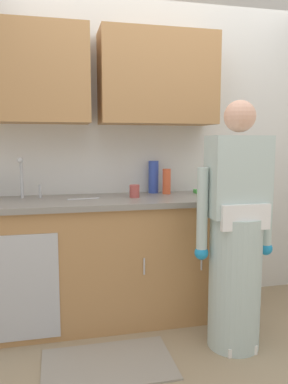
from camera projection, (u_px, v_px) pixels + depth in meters
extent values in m
plane|color=#998466|center=(199.00, 358.00, 2.43)|extent=(9.00, 9.00, 0.00)
cube|color=silver|center=(157.00, 143.00, 3.27)|extent=(4.80, 0.10, 2.70)
cube|color=#B27F4C|center=(25.00, 74.00, 2.76)|extent=(0.91, 0.34, 0.70)
cube|color=#B27F4C|center=(158.00, 79.00, 2.98)|extent=(0.91, 0.34, 0.70)
cube|color=#B27F4C|center=(99.00, 262.00, 2.92)|extent=(1.90, 0.60, 0.90)
cube|color=#B7BABF|center=(12.00, 289.00, 2.50)|extent=(0.60, 0.01, 0.72)
cylinder|color=silver|center=(144.00, 266.00, 2.68)|extent=(0.01, 0.01, 0.12)
cylinder|color=silver|center=(201.00, 262.00, 2.78)|extent=(0.01, 0.01, 0.12)
cube|color=gray|center=(98.00, 201.00, 2.86)|extent=(1.96, 0.66, 0.04)
cube|color=#B7BABF|center=(27.00, 204.00, 2.75)|extent=(0.50, 0.36, 0.03)
cylinder|color=#B7BABF|center=(22.00, 178.00, 2.86)|extent=(0.02, 0.02, 0.30)
sphere|color=#B7BABF|center=(20.00, 160.00, 2.79)|extent=(0.04, 0.04, 0.04)
cylinder|color=#B7BABF|center=(40.00, 191.00, 2.90)|extent=(0.02, 0.02, 0.10)
cube|color=white|center=(234.00, 342.00, 2.56)|extent=(0.20, 0.26, 0.06)
cylinder|color=#B2C6C1|center=(235.00, 282.00, 2.53)|extent=(0.34, 0.34, 0.88)
cube|color=#B2C6C1|center=(238.00, 177.00, 2.44)|extent=(0.38, 0.22, 0.52)
sphere|color=#DDA487|center=(240.00, 116.00, 2.39)|extent=(0.20, 0.20, 0.20)
cube|color=white|center=(246.00, 217.00, 2.35)|extent=(0.32, 0.04, 0.16)
cylinder|color=#B2C6C1|center=(202.00, 211.00, 2.43)|extent=(0.07, 0.07, 0.55)
sphere|color=#1E8CCC|center=(201.00, 253.00, 2.47)|extent=(0.09, 0.09, 0.09)
cylinder|color=#B2C6C1|center=(267.00, 208.00, 2.54)|extent=(0.07, 0.07, 0.55)
sphere|color=#1E8CCC|center=(266.00, 248.00, 2.57)|extent=(0.09, 0.09, 0.09)
cube|color=gray|center=(108.00, 364.00, 2.35)|extent=(0.80, 0.50, 0.01)
cylinder|color=#E05933|center=(167.00, 181.00, 3.12)|extent=(0.07, 0.07, 0.20)
cylinder|color=#334CB2|center=(153.00, 177.00, 3.18)|extent=(0.08, 0.08, 0.27)
cylinder|color=#B24C47|center=(134.00, 191.00, 2.92)|extent=(0.08, 0.08, 0.10)
cube|color=silver|center=(83.00, 199.00, 2.84)|extent=(0.24, 0.06, 0.01)
cube|color=#4CBF4C|center=(201.00, 191.00, 3.18)|extent=(0.11, 0.07, 0.03)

